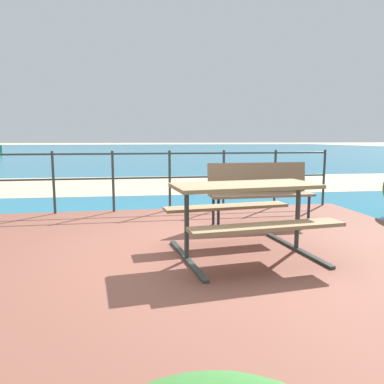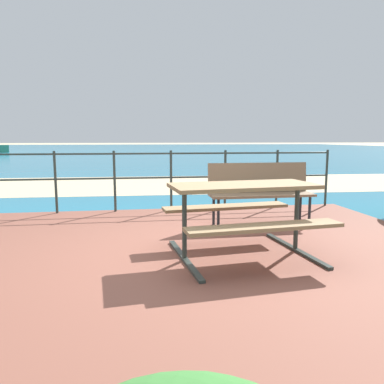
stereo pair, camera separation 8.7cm
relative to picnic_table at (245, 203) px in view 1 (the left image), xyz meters
name	(u,v)px [view 1 (the left image)]	position (x,y,z in m)	size (l,w,h in m)	color
ground_plane	(193,256)	(-0.52, 0.24, -0.64)	(240.00, 240.00, 0.00)	beige
patio_paving	(193,253)	(-0.52, 0.24, -0.61)	(6.40, 5.20, 0.06)	brown
sea_water	(136,150)	(-0.52, 40.24, -0.64)	(90.00, 90.00, 0.01)	teal
beach_strip	(154,184)	(-0.52, 6.97, -0.63)	(54.00, 4.38, 0.01)	beige
picnic_table	(245,203)	(0.00, 0.00, 0.00)	(1.68, 1.49, 0.79)	#8C704C
park_bench	(259,187)	(0.67, 1.40, -0.03)	(1.53, 0.44, 0.91)	#7A6047
railing_fence	(170,174)	(-0.52, 2.71, 0.07)	(5.94, 0.04, 1.06)	#2D3833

